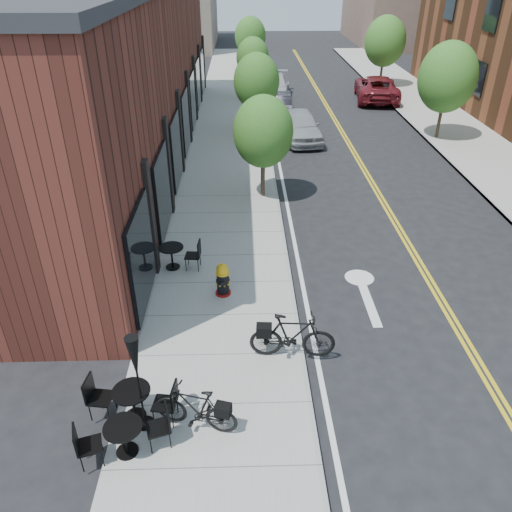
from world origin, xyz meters
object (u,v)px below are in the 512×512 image
object	(u,v)px
parked_car_a	(300,126)
parked_car_c	(274,87)
parked_car_b	(279,105)
parked_car_far	(377,88)
bicycle_right	(293,336)
bistro_set_b	(133,400)
bicycle_left	(196,408)
patio_umbrella	(136,364)
bistro_set_a	(124,436)
bistro_set_c	(172,254)
fire_hydrant	(223,280)

from	to	relation	value
parked_car_a	parked_car_c	distance (m)	9.06
parked_car_b	parked_car_far	bearing A→B (deg)	30.53
parked_car_b	parked_car_c	distance (m)	4.68
parked_car_a	parked_car_far	world-z (taller)	parked_car_far
bicycle_right	bistro_set_b	size ratio (longest dim) A/B	1.10
bicycle_left	patio_umbrella	world-z (taller)	patio_umbrella
bistro_set_a	bistro_set_c	world-z (taller)	bistro_set_c
bistro_set_a	parked_car_c	size ratio (longest dim) A/B	0.35
fire_hydrant	parked_car_b	size ratio (longest dim) A/B	0.24
parked_car_c	bicycle_right	bearing A→B (deg)	-86.62
bistro_set_c	parked_car_c	world-z (taller)	parked_car_c
bistro_set_b	parked_car_b	bearing A→B (deg)	86.71
patio_umbrella	bistro_set_c	bearing A→B (deg)	91.14
parked_car_far	bistro_set_c	bearing A→B (deg)	69.88
bistro_set_b	parked_car_c	size ratio (longest dim) A/B	0.36
bicycle_right	parked_car_c	world-z (taller)	parked_car_c
bistro_set_a	parked_car_far	world-z (taller)	parked_car_far
fire_hydrant	patio_umbrella	size ratio (longest dim) A/B	0.44
parked_car_far	parked_car_c	bearing A→B (deg)	0.26
bistro_set_b	parked_car_c	distance (m)	27.27
fire_hydrant	bistro_set_c	bearing A→B (deg)	121.11
bistro_set_b	parked_car_far	world-z (taller)	parked_car_far
bicycle_left	bistro_set_a	distance (m)	1.37
bicycle_right	parked_car_far	bearing A→B (deg)	-13.58
bistro_set_b	bicycle_left	bearing A→B (deg)	-4.77
bistro_set_a	bistro_set_b	size ratio (longest dim) A/B	0.95
fire_hydrant	bicycle_right	world-z (taller)	bicycle_right
bicycle_left	parked_car_a	world-z (taller)	parked_car_a
bistro_set_a	parked_car_b	world-z (taller)	parked_car_b
fire_hydrant	parked_car_a	xyz separation A→B (m)	(3.54, 13.67, 0.16)
bistro_set_b	bicycle_right	bearing A→B (deg)	34.98
bistro_set_c	parked_car_far	world-z (taller)	parked_car_far
parked_car_far	bistro_set_a	bearing A→B (deg)	75.68
bistro_set_c	fire_hydrant	bearing A→B (deg)	-36.77
patio_umbrella	parked_car_c	bearing A→B (deg)	81.26
bistro_set_a	parked_car_far	size ratio (longest dim) A/B	0.30
parked_car_b	bistro_set_c	bearing A→B (deg)	-103.76
fire_hydrant	parked_car_b	xyz separation A→B (m)	(2.75, 18.01, 0.08)
fire_hydrant	bistro_set_a	xyz separation A→B (m)	(-1.65, -5.05, -0.01)
fire_hydrant	patio_umbrella	world-z (taller)	patio_umbrella
bistro_set_b	parked_car_far	distance (m)	28.25
bicycle_left	parked_car_far	size ratio (longest dim) A/B	0.30
bistro_set_c	parked_car_a	bearing A→B (deg)	73.02
bistro_set_a	bistro_set_c	xyz separation A→B (m)	(0.11, 6.45, 0.01)
parked_car_c	parked_car_b	bearing A→B (deg)	-84.13
fire_hydrant	bistro_set_a	size ratio (longest dim) A/B	0.57
fire_hydrant	bistro_set_b	bearing A→B (deg)	-127.99
fire_hydrant	parked_car_c	distance (m)	22.86
fire_hydrant	bicycle_left	size ratio (longest dim) A/B	0.58
patio_umbrella	bistro_set_a	bearing A→B (deg)	-109.94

